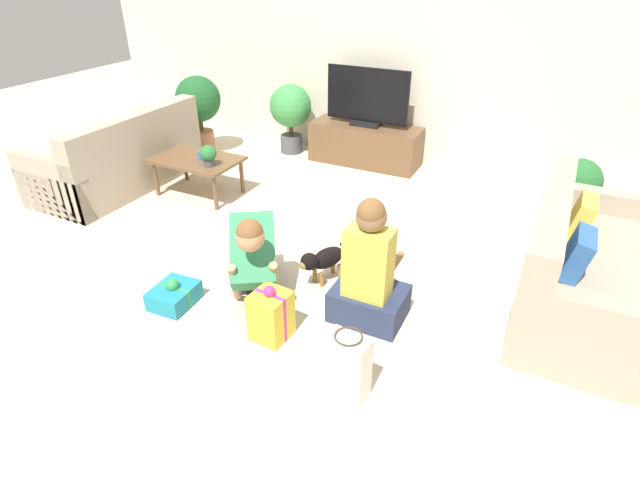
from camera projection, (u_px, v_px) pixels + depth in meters
name	position (u px, v px, depth m)	size (l,w,h in m)	color
ground_plane	(284.00, 251.00, 4.50)	(16.00, 16.00, 0.00)	beige
wall_back	(392.00, 53.00, 5.88)	(8.40, 0.06, 2.60)	beige
sofa_left	(120.00, 160.00, 5.62)	(0.92, 1.85, 0.86)	tan
sofa_right	(585.00, 272.00, 3.66)	(0.92, 1.85, 0.86)	tan
coffee_table	(197.00, 163.00, 5.38)	(0.91, 0.60, 0.41)	brown
tv_console	(365.00, 145.00, 6.24)	(1.36, 0.48, 0.49)	brown
tv	(367.00, 100.00, 5.96)	(1.03, 0.20, 0.69)	black
potted_plant_back_left	(290.00, 110.00, 6.44)	(0.54, 0.54, 0.89)	#4C4C51
potted_plant_corner_left	(199.00, 105.00, 6.38)	(0.57, 0.57, 1.00)	#A36042
potted_plant_corner_right	(576.00, 189.00, 4.64)	(0.42, 0.42, 0.71)	beige
person_kneeling	(254.00, 255.00, 3.75)	(0.68, 0.84, 0.81)	#23232D
person_sitting	(369.00, 277.00, 3.49)	(0.52, 0.48, 0.98)	#283351
dog	(323.00, 260.00, 3.98)	(0.28, 0.47, 0.32)	black
gift_box_a	(174.00, 295.00, 3.79)	(0.31, 0.36, 0.22)	teal
gift_box_b	(271.00, 315.00, 3.42)	(0.26, 0.26, 0.42)	yellow
gift_bag_a	(347.00, 366.00, 2.95)	(0.28, 0.19, 0.45)	white
mug	(202.00, 156.00, 5.30)	(0.12, 0.08, 0.09)	#386BAD
tabletop_plant	(208.00, 155.00, 5.10)	(0.17, 0.17, 0.22)	#4C4C51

